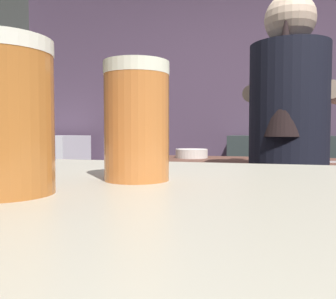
# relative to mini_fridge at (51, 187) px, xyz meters

# --- Properties ---
(wall_back) EXTENTS (5.20, 0.10, 2.70)m
(wall_back) POSITION_rel_mini_fridge_xyz_m (2.03, 0.45, 0.82)
(wall_back) COLOR #533F56
(wall_back) RESTS_ON ground
(prep_counter) EXTENTS (2.10, 0.60, 0.93)m
(prep_counter) POSITION_rel_mini_fridge_xyz_m (2.38, -1.05, -0.06)
(prep_counter) COLOR #543429
(prep_counter) RESTS_ON ground
(back_shelf) EXTENTS (0.92, 0.36, 1.06)m
(back_shelf) POSITION_rel_mini_fridge_xyz_m (2.25, 0.17, 0.00)
(back_shelf) COLOR #313B3A
(back_shelf) RESTS_ON ground
(mini_fridge) EXTENTS (0.64, 0.58, 1.05)m
(mini_fridge) POSITION_rel_mini_fridge_xyz_m (0.00, 0.00, 0.00)
(mini_fridge) COLOR white
(mini_fridge) RESTS_ON ground
(bartender) EXTENTS (0.48, 0.55, 1.69)m
(bartender) POSITION_rel_mini_fridge_xyz_m (2.21, -1.50, 0.45)
(bartender) COLOR #252B36
(bartender) RESTS_ON ground
(mixing_bowl) EXTENTS (0.20, 0.20, 0.06)m
(mixing_bowl) POSITION_rel_mini_fridge_xyz_m (1.67, -0.96, 0.43)
(mixing_bowl) COLOR silver
(mixing_bowl) RESTS_ON prep_counter
(pint_glass_near) EXTENTS (0.08, 0.08, 0.13)m
(pint_glass_near) POSITION_rel_mini_fridge_xyz_m (1.89, -2.88, 0.57)
(pint_glass_near) COLOR #B96A2D
(pint_glass_near) RESTS_ON bar_counter
(pint_glass_far) EXTENTS (0.07, 0.07, 0.13)m
(pint_glass_far) POSITION_rel_mini_fridge_xyz_m (1.97, -2.77, 0.57)
(pint_glass_far) COLOR #CE7638
(pint_glass_far) RESTS_ON bar_counter
(bottle_vinegar) EXTENTS (0.06, 0.06, 0.22)m
(bottle_vinegar) POSITION_rel_mini_fridge_xyz_m (2.33, 0.18, 0.62)
(bottle_vinegar) COLOR #CCCF83
(bottle_vinegar) RESTS_ON back_shelf
(bottle_hot_sauce) EXTENTS (0.06, 0.06, 0.23)m
(bottle_hot_sauce) POSITION_rel_mini_fridge_xyz_m (2.56, 0.24, 0.62)
(bottle_hot_sauce) COLOR #D9CA79
(bottle_hot_sauce) RESTS_ON back_shelf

